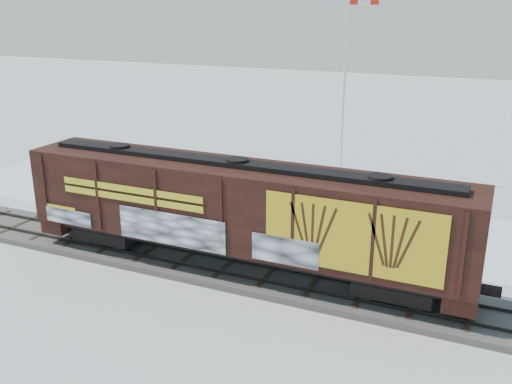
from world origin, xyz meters
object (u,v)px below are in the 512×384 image
at_px(hopper_railcar, 238,209).
at_px(car_dark, 356,214).
at_px(car_silver, 237,196).
at_px(car_white, 244,200).
at_px(flagpole, 345,111).

height_order(hopper_railcar, car_dark, hopper_railcar).
xyz_separation_m(car_silver, car_white, (0.54, -0.23, -0.08)).
distance_m(flagpole, car_silver, 9.77).
bearing_deg(car_silver, hopper_railcar, -175.94).
bearing_deg(flagpole, car_white, -110.88).
relative_size(flagpole, car_white, 2.62).
xyz_separation_m(hopper_railcar, car_dark, (3.30, 7.20, -2.23)).
bearing_deg(car_white, car_dark, -78.46).
height_order(car_white, car_dark, car_white).
xyz_separation_m(flagpole, car_silver, (-3.76, -8.21, -3.71)).
distance_m(car_silver, car_white, 0.59).
height_order(hopper_railcar, flagpole, flagpole).
bearing_deg(car_white, car_silver, 75.38).
xyz_separation_m(hopper_railcar, car_white, (-3.00, 6.91, -2.22)).
bearing_deg(car_silver, car_dark, -111.82).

